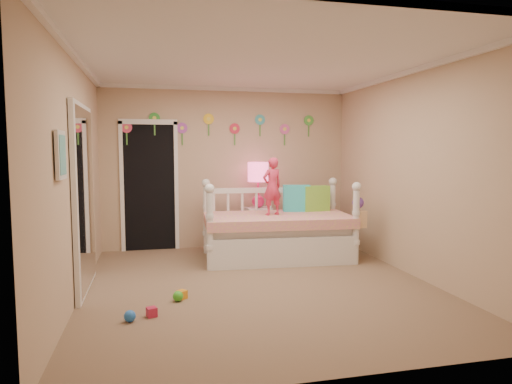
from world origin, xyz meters
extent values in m
cube|color=#7F684C|center=(0.00, 0.00, 0.00)|extent=(4.00, 4.50, 0.01)
cube|color=white|center=(0.00, 0.00, 2.60)|extent=(4.00, 4.50, 0.01)
cube|color=tan|center=(0.00, 2.25, 1.30)|extent=(4.00, 0.01, 2.60)
cube|color=tan|center=(-2.00, 0.00, 1.30)|extent=(0.01, 4.50, 2.60)
cube|color=tan|center=(2.00, 0.00, 1.30)|extent=(0.01, 4.50, 2.60)
cube|color=#29CFC4|center=(0.96, 1.52, 0.85)|extent=(0.42, 0.21, 0.41)
cube|color=#7ECA3D|center=(1.26, 1.50, 0.84)|extent=(0.42, 0.19, 0.39)
imported|color=#E53457|center=(0.49, 1.23, 1.07)|extent=(0.35, 0.28, 0.84)
cube|color=white|center=(0.45, 1.96, 0.33)|extent=(0.43, 0.35, 0.67)
sphere|color=#F5206A|center=(0.45, 1.96, 0.77)|extent=(0.20, 0.20, 0.20)
cylinder|color=#F5206A|center=(0.45, 1.96, 0.98)|extent=(0.03, 0.03, 0.42)
cylinder|color=#FF4C87|center=(0.45, 1.96, 1.24)|extent=(0.33, 0.33, 0.31)
cube|color=black|center=(-1.25, 2.23, 1.03)|extent=(0.90, 0.04, 2.07)
cube|color=white|center=(-1.96, 0.30, 1.05)|extent=(0.07, 1.30, 2.10)
cube|color=white|center=(-1.97, -0.90, 1.55)|extent=(0.05, 0.34, 0.42)
camera|label=1|loc=(-1.21, -5.05, 1.59)|focal=31.59mm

